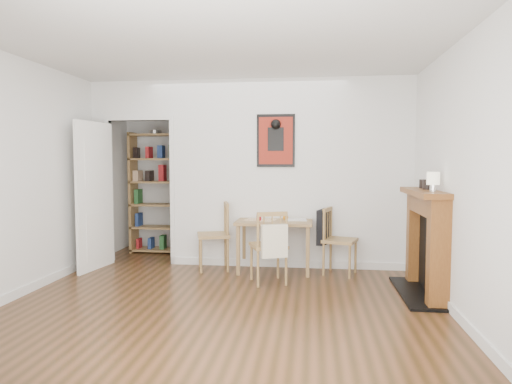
# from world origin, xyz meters

# --- Properties ---
(ground) EXTENTS (5.20, 5.20, 0.00)m
(ground) POSITION_xyz_m (0.00, 0.00, 0.00)
(ground) COLOR #57331C
(ground) RESTS_ON ground
(room_shell) EXTENTS (5.20, 5.20, 5.20)m
(room_shell) POSITION_xyz_m (0.10, 1.34, 1.30)
(room_shell) COLOR silver
(room_shell) RESTS_ON ground
(dining_table) EXTENTS (1.00, 0.64, 0.68)m
(dining_table) POSITION_xyz_m (0.40, 1.10, 0.60)
(dining_table) COLOR #946A45
(dining_table) RESTS_ON ground
(chair_left) EXTENTS (0.57, 0.57, 0.92)m
(chair_left) POSITION_xyz_m (-0.43, 1.10, 0.46)
(chair_left) COLOR #A17A4B
(chair_left) RESTS_ON ground
(chair_right) EXTENTS (0.59, 0.55, 0.87)m
(chair_right) POSITION_xyz_m (1.24, 1.04, 0.45)
(chair_right) COLOR #A17A4B
(chair_right) RESTS_ON ground
(chair_front) EXTENTS (0.57, 0.60, 0.89)m
(chair_front) POSITION_xyz_m (0.38, 0.51, 0.45)
(chair_front) COLOR #A17A4B
(chair_front) RESTS_ON ground
(bookshelf) EXTENTS (0.81, 0.32, 1.93)m
(bookshelf) POSITION_xyz_m (-1.59, 2.15, 0.95)
(bookshelf) COLOR #946A45
(bookshelf) RESTS_ON ground
(fireplace) EXTENTS (0.45, 1.25, 1.16)m
(fireplace) POSITION_xyz_m (2.16, 0.25, 0.62)
(fireplace) COLOR brown
(fireplace) RESTS_ON ground
(red_glass) EXTENTS (0.06, 0.06, 0.08)m
(red_glass) POSITION_xyz_m (0.20, 1.06, 0.72)
(red_glass) COLOR maroon
(red_glass) RESTS_ON dining_table
(orange_fruit) EXTENTS (0.07, 0.07, 0.07)m
(orange_fruit) POSITION_xyz_m (0.55, 1.15, 0.72)
(orange_fruit) COLOR orange
(orange_fruit) RESTS_ON dining_table
(placemat) EXTENTS (0.44, 0.36, 0.00)m
(placemat) POSITION_xyz_m (0.21, 1.15, 0.68)
(placemat) COLOR #EFE6C4
(placemat) RESTS_ON dining_table
(notebook) EXTENTS (0.31, 0.25, 0.01)m
(notebook) POSITION_xyz_m (0.68, 1.16, 0.69)
(notebook) COLOR silver
(notebook) RESTS_ON dining_table
(mantel_lamp) EXTENTS (0.13, 0.13, 0.20)m
(mantel_lamp) POSITION_xyz_m (2.13, -0.06, 1.29)
(mantel_lamp) COLOR silver
(mantel_lamp) RESTS_ON fireplace
(ceramic_jar_a) EXTENTS (0.09, 0.09, 0.11)m
(ceramic_jar_a) POSITION_xyz_m (2.16, 0.33, 1.22)
(ceramic_jar_a) COLOR black
(ceramic_jar_a) RESTS_ON fireplace
(ceramic_jar_b) EXTENTS (0.08, 0.08, 0.10)m
(ceramic_jar_b) POSITION_xyz_m (2.17, 0.57, 1.21)
(ceramic_jar_b) COLOR black
(ceramic_jar_b) RESTS_ON fireplace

